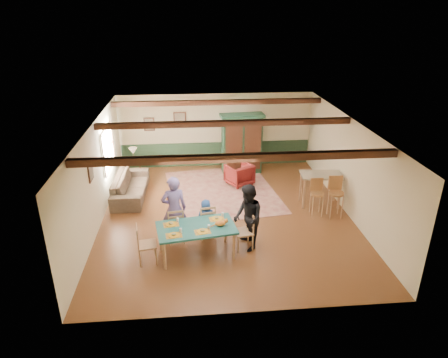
{
  "coord_description": "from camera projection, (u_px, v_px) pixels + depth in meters",
  "views": [
    {
      "loc": [
        -0.97,
        -10.09,
        5.51
      ],
      "look_at": [
        -0.07,
        -0.03,
        1.15
      ],
      "focal_mm": 32.0,
      "sensor_mm": 36.0,
      "label": 1
    }
  ],
  "objects": [
    {
      "name": "ceiling_beam_mid",
      "position": [
        225.0,
        123.0,
        10.82
      ],
      "size": [
        6.95,
        0.16,
        0.16
      ],
      "primitive_type": "cube",
      "color": "#33190E",
      "rests_on": "ceiling"
    },
    {
      "name": "dining_chair_end_left",
      "position": [
        147.0,
        244.0,
        9.21
      ],
      "size": [
        0.51,
        0.49,
        0.96
      ],
      "primitive_type": null,
      "rotation": [
        0.0,
        0.0,
        1.73
      ],
      "color": "#AB7C55",
      "rests_on": "floor"
    },
    {
      "name": "person_child",
      "position": [
        206.0,
        218.0,
        10.28
      ],
      "size": [
        0.54,
        0.4,
        1.02
      ],
      "primitive_type": "imported",
      "rotation": [
        0.0,
        0.0,
        3.3
      ],
      "color": "#23498E",
      "rests_on": "floor"
    },
    {
      "name": "wall_left",
      "position": [
        96.0,
        176.0,
        10.67
      ],
      "size": [
        0.02,
        8.0,
        2.7
      ],
      "primitive_type": "cube",
      "color": "beige",
      "rests_on": "floor"
    },
    {
      "name": "table_lamp",
      "position": [
        133.0,
        155.0,
        13.76
      ],
      "size": [
        0.3,
        0.3,
        0.51
      ],
      "primitive_type": null,
      "rotation": [
        0.0,
        0.0,
        -0.06
      ],
      "color": "tan",
      "rests_on": "end_table"
    },
    {
      "name": "end_table",
      "position": [
        135.0,
        169.0,
        13.97
      ],
      "size": [
        0.51,
        0.51,
        0.56
      ],
      "primitive_type": null,
      "rotation": [
        0.0,
        0.0,
        0.12
      ],
      "color": "#33190E",
      "rests_on": "floor"
    },
    {
      "name": "wall_back",
      "position": [
        216.0,
        131.0,
        14.61
      ],
      "size": [
        7.0,
        0.02,
        2.7
      ],
      "primitive_type": "cube",
      "color": "beige",
      "rests_on": "floor"
    },
    {
      "name": "place_setting_near_left",
      "position": [
        174.0,
        234.0,
        8.99
      ],
      "size": [
        0.45,
        0.36,
        0.11
      ],
      "primitive_type": null,
      "rotation": [
        0.0,
        0.0,
        0.16
      ],
      "color": "gold",
      "rests_on": "dining_table"
    },
    {
      "name": "ceiling",
      "position": [
        226.0,
        124.0,
        10.42
      ],
      "size": [
        7.0,
        8.0,
        0.02
      ],
      "primitive_type": "cube",
      "color": "white",
      "rests_on": "wall_back"
    },
    {
      "name": "armoire",
      "position": [
        242.0,
        144.0,
        14.08
      ],
      "size": [
        1.56,
        0.73,
        2.14
      ],
      "primitive_type": "cube",
      "rotation": [
        0.0,
        0.0,
        0.08
      ],
      "color": "#13301F",
      "rests_on": "floor"
    },
    {
      "name": "ceiling_beam_front",
      "position": [
        237.0,
        158.0,
        8.35
      ],
      "size": [
        6.95,
        0.16,
        0.16
      ],
      "primitive_type": "cube",
      "color": "#33190E",
      "rests_on": "ceiling"
    },
    {
      "name": "wainscot_back",
      "position": [
        216.0,
        154.0,
        14.95
      ],
      "size": [
        6.95,
        0.03,
        0.9
      ],
      "primitive_type": "cube",
      "color": "#1D3621",
      "rests_on": "floor"
    },
    {
      "name": "picture_back_a",
      "position": [
        180.0,
        120.0,
        14.3
      ],
      "size": [
        0.45,
        0.04,
        0.55
      ],
      "primitive_type": null,
      "color": "gray",
      "rests_on": "wall_back"
    },
    {
      "name": "place_setting_far_right",
      "position": [
        217.0,
        217.0,
        9.7
      ],
      "size": [
        0.45,
        0.36,
        0.11
      ],
      "primitive_type": null,
      "rotation": [
        0.0,
        0.0,
        0.16
      ],
      "color": "gold",
      "rests_on": "dining_table"
    },
    {
      "name": "ceiling_beam_back",
      "position": [
        218.0,
        102.0,
        13.2
      ],
      "size": [
        6.95,
        0.16,
        0.16
      ],
      "primitive_type": "cube",
      "color": "#33190E",
      "rests_on": "ceiling"
    },
    {
      "name": "place_setting_far_left",
      "position": [
        171.0,
        223.0,
        9.44
      ],
      "size": [
        0.45,
        0.36,
        0.11
      ],
      "primitive_type": null,
      "rotation": [
        0.0,
        0.0,
        0.16
      ],
      "color": "gold",
      "rests_on": "dining_table"
    },
    {
      "name": "floor",
      "position": [
        226.0,
        215.0,
        11.49
      ],
      "size": [
        8.0,
        8.0,
        0.0
      ],
      "primitive_type": "plane",
      "color": "#5C311A",
      "rests_on": "ground"
    },
    {
      "name": "person_man",
      "position": [
        174.0,
        209.0,
        9.95
      ],
      "size": [
        0.7,
        0.51,
        1.75
      ],
      "primitive_type": "imported",
      "rotation": [
        0.0,
        0.0,
        3.3
      ],
      "color": "#6D5C9E",
      "rests_on": "floor"
    },
    {
      "name": "picture_left_wall",
      "position": [
        91.0,
        171.0,
        9.96
      ],
      "size": [
        0.04,
        0.42,
        0.52
      ],
      "primitive_type": null,
      "color": "gray",
      "rests_on": "wall_left"
    },
    {
      "name": "dining_chair_far_right",
      "position": [
        207.0,
        221.0,
        10.22
      ],
      "size": [
        0.49,
        0.51,
        0.96
      ],
      "primitive_type": null,
      "rotation": [
        0.0,
        0.0,
        3.3
      ],
      "color": "#AB7C55",
      "rests_on": "floor"
    },
    {
      "name": "area_rug",
      "position": [
        222.0,
        191.0,
        12.96
      ],
      "size": [
        3.81,
        4.34,
        0.01
      ],
      "primitive_type": "cube",
      "rotation": [
        0.0,
        0.0,
        0.13
      ],
      "color": "beige",
      "rests_on": "floor"
    },
    {
      "name": "place_setting_near_center",
      "position": [
        202.0,
        230.0,
        9.14
      ],
      "size": [
        0.45,
        0.36,
        0.11
      ],
      "primitive_type": null,
      "rotation": [
        0.0,
        0.0,
        0.16
      ],
      "color": "gold",
      "rests_on": "dining_table"
    },
    {
      "name": "bar_stool_right",
      "position": [
        336.0,
        198.0,
        11.19
      ],
      "size": [
        0.44,
        0.48,
        1.19
      ],
      "primitive_type": null,
      "rotation": [
        0.0,
        0.0,
        -0.05
      ],
      "color": "#A06D3E",
      "rests_on": "floor"
    },
    {
      "name": "cat",
      "position": [
        220.0,
        223.0,
        9.36
      ],
      "size": [
        0.38,
        0.2,
        0.18
      ],
      "primitive_type": null,
      "rotation": [
        0.0,
        0.0,
        0.16
      ],
      "color": "orange",
      "rests_on": "dining_table"
    },
    {
      "name": "person_woman",
      "position": [
        248.0,
        218.0,
        9.62
      ],
      "size": [
        0.75,
        0.9,
        1.67
      ],
      "primitive_type": "imported",
      "rotation": [
        0.0,
        0.0,
        -1.41
      ],
      "color": "black",
      "rests_on": "floor"
    },
    {
      "name": "counter_table",
      "position": [
        320.0,
        190.0,
        11.91
      ],
      "size": [
        1.26,
        0.81,
        1.0
      ],
      "primitive_type": null,
      "rotation": [
        0.0,
        0.0,
        -0.09
      ],
      "color": "#B8AF8F",
      "rests_on": "floor"
    },
    {
      "name": "armchair",
      "position": [
        239.0,
        174.0,
        13.36
      ],
      "size": [
        1.06,
        1.06,
        0.72
      ],
      "primitive_type": "imported",
      "rotation": [
        0.0,
        0.0,
        -2.64
      ],
      "color": "#490E10",
      "rests_on": "floor"
    },
    {
      "name": "dining_chair_end_right",
      "position": [
        244.0,
        231.0,
        9.74
      ],
      "size": [
        0.51,
        0.49,
        0.96
      ],
      "primitive_type": null,
      "rotation": [
        0.0,
        0.0,
        -1.41
      ],
      "color": "#AB7C55",
      "rests_on": "floor"
    },
    {
      "name": "window_left",
      "position": [
        108.0,
        148.0,
        12.15
      ],
      "size": [
        0.06,
        1.6,
        1.3
      ],
      "primitive_type": null,
      "color": "white",
      "rests_on": "wall_left"
    },
    {
      "name": "dining_table",
      "position": [
        197.0,
        241.0,
        9.52
      ],
      "size": [
        1.96,
        1.29,
        0.76
      ],
      "primitive_type": null,
      "rotation": [
        0.0,
        0.0,
        0.16
      ],
      "color": "#1B5751",
      "rests_on": "floor"
    },
    {
      "name": "sofa",
      "position": [
        130.0,
        186.0,
        12.51
      ],
      "size": [
        0.98,
        2.38,
        0.69
      ],
      "primitive_type": "imported",
      "rotation": [
        0.0,
        0.0,
        1.55
      ],
      "color": "#45382B",
      "rests_on": "floor"
    },
    {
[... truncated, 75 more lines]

